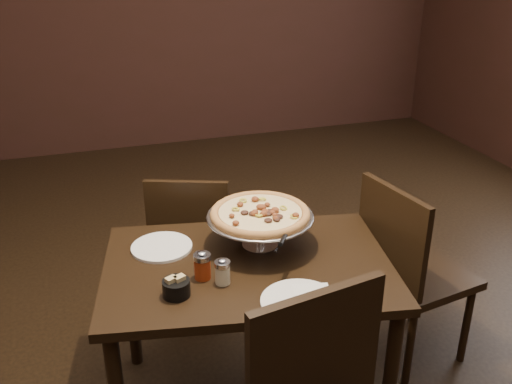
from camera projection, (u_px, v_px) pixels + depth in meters
name	position (u px, v px, depth m)	size (l,w,h in m)	color
room	(261.00, 79.00, 1.90)	(6.04, 7.04, 2.84)	black
dining_table	(248.00, 283.00, 2.23)	(1.22, 0.93, 0.69)	black
pizza_stand	(260.00, 214.00, 2.26)	(0.43, 0.43, 0.18)	silver
parmesan_shaker	(223.00, 272.00, 2.05)	(0.06, 0.06, 0.10)	beige
pepper_flake_shaker	(202.00, 266.00, 2.08)	(0.06, 0.06, 0.11)	maroon
packet_caddy	(176.00, 287.00, 1.98)	(0.10, 0.10, 0.08)	black
napkin_stack	(313.00, 295.00, 1.99)	(0.13, 0.13, 0.01)	white
plate_left	(162.00, 247.00, 2.29)	(0.25, 0.25, 0.01)	white
plate_near	(300.00, 302.00, 1.95)	(0.27, 0.27, 0.01)	white
serving_spatula	(284.00, 239.00, 2.08)	(0.14, 0.14, 0.02)	silver
chair_far	(193.00, 242.00, 2.82)	(0.50, 0.50, 0.83)	black
chair_side	(408.00, 267.00, 2.54)	(0.48, 0.48, 0.89)	black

